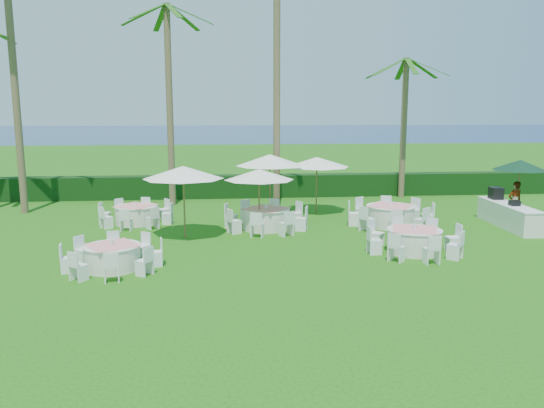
{
  "coord_description": "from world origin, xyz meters",
  "views": [
    {
      "loc": [
        -2.37,
        -16.35,
        4.53
      ],
      "look_at": [
        -0.56,
        2.21,
        1.3
      ],
      "focal_mm": 35.0,
      "sensor_mm": 36.0,
      "label": 1
    }
  ],
  "objects_px": {
    "umbrella_c": "(270,160)",
    "banquet_table_d": "(136,214)",
    "umbrella_a": "(183,172)",
    "banquet_table_c": "(414,240)",
    "banquet_table_f": "(391,215)",
    "umbrella_green": "(520,165)",
    "banquet_table_e": "(266,218)",
    "staff_person": "(515,202)",
    "banquet_table_a": "(113,256)",
    "buffet_table": "(508,214)",
    "umbrella_b": "(259,175)",
    "umbrella_d": "(317,162)"
  },
  "relations": [
    {
      "from": "umbrella_c",
      "to": "banquet_table_d",
      "type": "bearing_deg",
      "value": -176.79
    },
    {
      "from": "umbrella_a",
      "to": "umbrella_c",
      "type": "bearing_deg",
      "value": 41.66
    },
    {
      "from": "banquet_table_c",
      "to": "banquet_table_d",
      "type": "xyz_separation_m",
      "value": [
        -9.76,
        5.5,
        -0.01
      ]
    },
    {
      "from": "banquet_table_f",
      "to": "umbrella_green",
      "type": "relative_size",
      "value": 1.32
    },
    {
      "from": "umbrella_a",
      "to": "umbrella_c",
      "type": "height_order",
      "value": "umbrella_c"
    },
    {
      "from": "banquet_table_c",
      "to": "banquet_table_d",
      "type": "distance_m",
      "value": 11.2
    },
    {
      "from": "banquet_table_e",
      "to": "staff_person",
      "type": "height_order",
      "value": "staff_person"
    },
    {
      "from": "banquet_table_a",
      "to": "banquet_table_c",
      "type": "bearing_deg",
      "value": 5.78
    },
    {
      "from": "umbrella_c",
      "to": "umbrella_green",
      "type": "height_order",
      "value": "umbrella_c"
    },
    {
      "from": "banquet_table_d",
      "to": "umbrella_c",
      "type": "distance_m",
      "value": 5.97
    },
    {
      "from": "banquet_table_c",
      "to": "banquet_table_d",
      "type": "bearing_deg",
      "value": 150.61
    },
    {
      "from": "banquet_table_e",
      "to": "banquet_table_d",
      "type": "bearing_deg",
      "value": 163.92
    },
    {
      "from": "banquet_table_d",
      "to": "banquet_table_f",
      "type": "height_order",
      "value": "banquet_table_f"
    },
    {
      "from": "banquet_table_d",
      "to": "umbrella_green",
      "type": "height_order",
      "value": "umbrella_green"
    },
    {
      "from": "banquet_table_c",
      "to": "buffet_table",
      "type": "relative_size",
      "value": 0.77
    },
    {
      "from": "banquet_table_a",
      "to": "staff_person",
      "type": "xyz_separation_m",
      "value": [
        15.39,
        5.31,
        0.48
      ]
    },
    {
      "from": "banquet_table_f",
      "to": "umbrella_a",
      "type": "relative_size",
      "value": 1.17
    },
    {
      "from": "banquet_table_c",
      "to": "umbrella_c",
      "type": "distance_m",
      "value": 7.48
    },
    {
      "from": "umbrella_b",
      "to": "banquet_table_f",
      "type": "bearing_deg",
      "value": 2.46
    },
    {
      "from": "umbrella_d",
      "to": "umbrella_c",
      "type": "bearing_deg",
      "value": -150.8
    },
    {
      "from": "banquet_table_f",
      "to": "umbrella_c",
      "type": "distance_m",
      "value": 5.46
    },
    {
      "from": "banquet_table_a",
      "to": "buffet_table",
      "type": "bearing_deg",
      "value": 16.89
    },
    {
      "from": "buffet_table",
      "to": "staff_person",
      "type": "bearing_deg",
      "value": 48.82
    },
    {
      "from": "banquet_table_a",
      "to": "buffet_table",
      "type": "relative_size",
      "value": 0.71
    },
    {
      "from": "banquet_table_a",
      "to": "banquet_table_e",
      "type": "distance_m",
      "value": 6.98
    },
    {
      "from": "umbrella_b",
      "to": "staff_person",
      "type": "bearing_deg",
      "value": 2.96
    },
    {
      "from": "umbrella_c",
      "to": "umbrella_d",
      "type": "relative_size",
      "value": 1.0
    },
    {
      "from": "banquet_table_a",
      "to": "banquet_table_d",
      "type": "xyz_separation_m",
      "value": [
        -0.3,
        6.45,
        0.02
      ]
    },
    {
      "from": "umbrella_a",
      "to": "umbrella_c",
      "type": "relative_size",
      "value": 1.01
    },
    {
      "from": "banquet_table_f",
      "to": "umbrella_b",
      "type": "height_order",
      "value": "umbrella_b"
    },
    {
      "from": "umbrella_b",
      "to": "buffet_table",
      "type": "relative_size",
      "value": 0.66
    },
    {
      "from": "banquet_table_d",
      "to": "banquet_table_e",
      "type": "xyz_separation_m",
      "value": [
        5.23,
        -1.51,
        0.03
      ]
    },
    {
      "from": "umbrella_d",
      "to": "buffet_table",
      "type": "height_order",
      "value": "umbrella_d"
    },
    {
      "from": "umbrella_d",
      "to": "umbrella_a",
      "type": "bearing_deg",
      "value": -142.82
    },
    {
      "from": "banquet_table_c",
      "to": "umbrella_c",
      "type": "height_order",
      "value": "umbrella_c"
    },
    {
      "from": "umbrella_c",
      "to": "umbrella_d",
      "type": "distance_m",
      "value": 2.57
    },
    {
      "from": "banquet_table_d",
      "to": "buffet_table",
      "type": "bearing_deg",
      "value": -7.67
    },
    {
      "from": "banquet_table_d",
      "to": "umbrella_d",
      "type": "relative_size",
      "value": 1.04
    },
    {
      "from": "banquet_table_c",
      "to": "umbrella_b",
      "type": "height_order",
      "value": "umbrella_b"
    },
    {
      "from": "umbrella_d",
      "to": "banquet_table_a",
      "type": "bearing_deg",
      "value": -133.07
    },
    {
      "from": "umbrella_c",
      "to": "umbrella_green",
      "type": "xyz_separation_m",
      "value": [
        10.48,
        -1.05,
        -0.21
      ]
    },
    {
      "from": "banquet_table_c",
      "to": "banquet_table_d",
      "type": "height_order",
      "value": "banquet_table_c"
    },
    {
      "from": "umbrella_b",
      "to": "umbrella_c",
      "type": "height_order",
      "value": "umbrella_c"
    },
    {
      "from": "umbrella_green",
      "to": "umbrella_b",
      "type": "bearing_deg",
      "value": -175.08
    },
    {
      "from": "banquet_table_f",
      "to": "umbrella_d",
      "type": "bearing_deg",
      "value": 129.32
    },
    {
      "from": "staff_person",
      "to": "buffet_table",
      "type": "bearing_deg",
      "value": 37.37
    },
    {
      "from": "banquet_table_d",
      "to": "banquet_table_e",
      "type": "distance_m",
      "value": 5.44
    },
    {
      "from": "banquet_table_e",
      "to": "umbrella_c",
      "type": "relative_size",
      "value": 1.12
    },
    {
      "from": "umbrella_a",
      "to": "buffet_table",
      "type": "relative_size",
      "value": 0.72
    },
    {
      "from": "banquet_table_c",
      "to": "banquet_table_e",
      "type": "distance_m",
      "value": 6.04
    }
  ]
}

